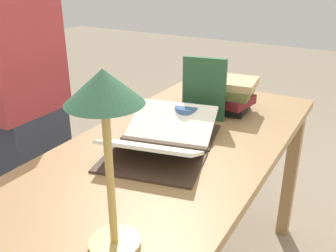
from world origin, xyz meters
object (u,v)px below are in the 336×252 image
book_stack_tall (224,93)px  reading_lamp (105,112)px  book_standing_upright (204,89)px  open_book (163,140)px  person_reader (26,104)px  coffee_mug (187,117)px

book_stack_tall → reading_lamp: bearing=7.4°
book_standing_upright → open_book: bearing=-12.1°
reading_lamp → person_reader: size_ratio=0.26×
reading_lamp → coffee_mug: reading_lamp is taller
coffee_mug → person_reader: (0.21, -0.69, -0.00)m
open_book → reading_lamp: bearing=5.8°
open_book → reading_lamp: size_ratio=1.29×
book_standing_upright → coffee_mug: book_standing_upright is taller
open_book → reading_lamp: (0.50, 0.17, 0.31)m
open_book → coffee_mug: open_book is taller
reading_lamp → open_book: bearing=-161.4°
book_stack_tall → coffee_mug: 0.27m
open_book → book_stack_tall: bearing=161.9°
open_book → person_reader: person_reader is taller
book_standing_upright → person_reader: 0.78m
book_stack_tall → person_reader: 0.88m
book_stack_tall → book_standing_upright: 0.15m
book_standing_upright → person_reader: size_ratio=0.16×
open_book → book_stack_tall: book_stack_tall is taller
book_stack_tall → book_standing_upright: book_standing_upright is taller
book_stack_tall → book_standing_upright: size_ratio=1.11×
person_reader → book_standing_upright: bearing=-64.4°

